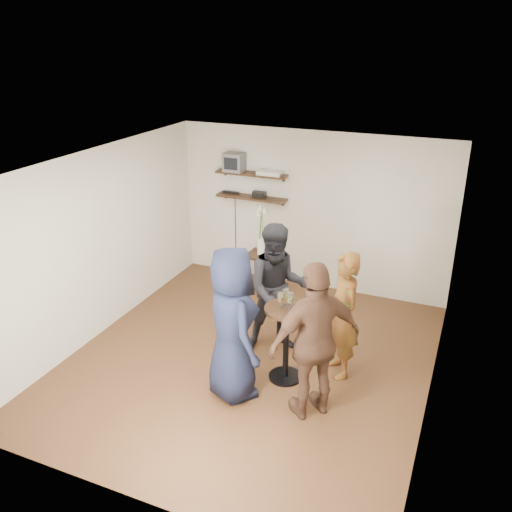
{
  "coord_description": "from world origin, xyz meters",
  "views": [
    {
      "loc": [
        2.43,
        -5.52,
        4.03
      ],
      "look_at": [
        -0.08,
        0.4,
        1.32
      ],
      "focal_mm": 38.0,
      "sensor_mm": 36.0,
      "label": 1
    }
  ],
  "objects": [
    {
      "name": "vase_lilies",
      "position": [
        -0.75,
        2.2,
        0.82
      ],
      "size": [
        0.19,
        0.19,
        0.88
      ],
      "rotation": [
        0.0,
        0.0,
        -0.06
      ],
      "color": "white",
      "rests_on": "side_table"
    },
    {
      "name": "person_navy",
      "position": [
        0.09,
        -0.69,
        0.93
      ],
      "size": [
        1.07,
        1.05,
        1.86
      ],
      "primitive_type": "imported",
      "rotation": [
        0.0,
        0.0,
        2.39
      ],
      "color": "black",
      "rests_on": "room"
    },
    {
      "name": "wine_glass_fr",
      "position": [
        0.61,
        -0.21,
        1.13
      ],
      "size": [
        0.07,
        0.07,
        0.22
      ],
      "color": "silver",
      "rests_on": "drinks_table"
    },
    {
      "name": "power_strip",
      "position": [
        -1.39,
        2.42,
        1.48
      ],
      "size": [
        0.3,
        0.05,
        0.03
      ],
      "primitive_type": "cube",
      "color": "black",
      "rests_on": "shelf_lower"
    },
    {
      "name": "drinks_table",
      "position": [
        0.56,
        -0.18,
        0.63
      ],
      "size": [
        0.54,
        0.54,
        0.98
      ],
      "color": "black",
      "rests_on": "room"
    },
    {
      "name": "wine_glass_br",
      "position": [
        0.59,
        -0.17,
        1.11
      ],
      "size": [
        0.06,
        0.06,
        0.19
      ],
      "color": "silver",
      "rests_on": "drinks_table"
    },
    {
      "name": "wine_glass_bl",
      "position": [
        0.53,
        -0.12,
        1.12
      ],
      "size": [
        0.07,
        0.07,
        0.21
      ],
      "color": "silver",
      "rests_on": "drinks_table"
    },
    {
      "name": "side_table",
      "position": [
        -0.75,
        2.2,
        0.46
      ],
      "size": [
        0.48,
        0.48,
        0.55
      ],
      "rotation": [
        0.0,
        0.0,
        -0.06
      ],
      "color": "black",
      "rests_on": "room"
    },
    {
      "name": "person_dark",
      "position": [
        0.22,
        0.43,
        0.89
      ],
      "size": [
        1.08,
        1.01,
        1.77
      ],
      "primitive_type": "imported",
      "rotation": [
        0.0,
        0.0,
        0.51
      ],
      "color": "black",
      "rests_on": "room"
    },
    {
      "name": "crt_monitor",
      "position": [
        -1.3,
        2.38,
        2.02
      ],
      "size": [
        0.32,
        0.3,
        0.3
      ],
      "primitive_type": "cube",
      "color": "#59595B",
      "rests_on": "shelf_upper"
    },
    {
      "name": "room",
      "position": [
        0.0,
        0.0,
        1.3
      ],
      "size": [
        4.58,
        5.08,
        2.68
      ],
      "color": "#442215",
      "rests_on": "ground"
    },
    {
      "name": "shelf_upper",
      "position": [
        -1.0,
        2.38,
        1.85
      ],
      "size": [
        1.2,
        0.25,
        0.04
      ],
      "primitive_type": "cube",
      "color": "black",
      "rests_on": "room"
    },
    {
      "name": "person_plaid",
      "position": [
        1.15,
        0.2,
        0.81
      ],
      "size": [
        0.65,
        0.71,
        1.63
      ],
      "primitive_type": "imported",
      "rotation": [
        0.0,
        0.0,
        -1.0
      ],
      "color": "#A21712",
      "rests_on": "room"
    },
    {
      "name": "shelf_lower",
      "position": [
        -1.0,
        2.38,
        1.45
      ],
      "size": [
        1.2,
        0.25,
        0.04
      ],
      "primitive_type": "cube",
      "color": "black",
      "rests_on": "room"
    },
    {
      "name": "wine_glass_fl",
      "position": [
        0.49,
        -0.22,
        1.12
      ],
      "size": [
        0.07,
        0.07,
        0.2
      ],
      "color": "silver",
      "rests_on": "drinks_table"
    },
    {
      "name": "dvd_deck",
      "position": [
        -0.67,
        2.38,
        1.9
      ],
      "size": [
        0.4,
        0.24,
        0.06
      ],
      "primitive_type": "cube",
      "color": "silver",
      "rests_on": "shelf_upper"
    },
    {
      "name": "radio",
      "position": [
        -0.86,
        2.38,
        1.52
      ],
      "size": [
        0.22,
        0.1,
        0.1
      ],
      "primitive_type": "cube",
      "color": "black",
      "rests_on": "shelf_lower"
    },
    {
      "name": "person_brown",
      "position": [
        1.06,
        -0.66,
        0.92
      ],
      "size": [
        1.07,
        1.09,
        1.84
      ],
      "primitive_type": "imported",
      "rotation": [
        0.0,
        0.0,
        3.94
      ],
      "color": "#4B2E20",
      "rests_on": "room"
    }
  ]
}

